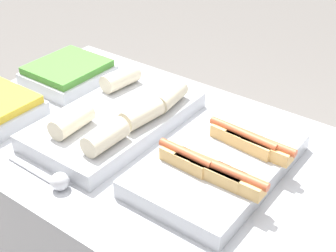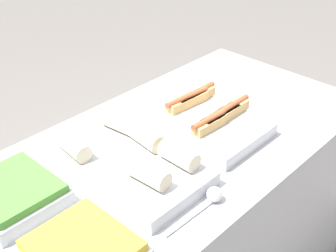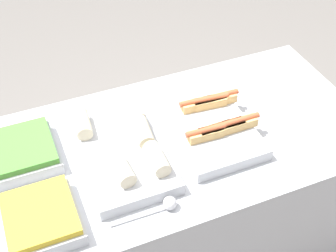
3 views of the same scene
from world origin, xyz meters
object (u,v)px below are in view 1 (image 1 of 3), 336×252
at_px(tray_hotdogs, 220,162).
at_px(tray_wraps, 117,117).
at_px(tray_side_back, 68,73).
at_px(serving_spoon_near, 55,180).

distance_m(tray_hotdogs, tray_wraps, 0.36).
bearing_deg(tray_side_back, tray_wraps, -19.39).
height_order(tray_hotdogs, tray_side_back, tray_hotdogs).
relative_size(tray_side_back, serving_spoon_near, 1.14).
bearing_deg(tray_hotdogs, tray_wraps, 179.57).
height_order(tray_hotdogs, serving_spoon_near, tray_hotdogs).
bearing_deg(tray_hotdogs, serving_spoon_near, -136.03).
distance_m(tray_side_back, serving_spoon_near, 0.57).
height_order(tray_side_back, serving_spoon_near, tray_side_back).
bearing_deg(tray_side_back, tray_hotdogs, -9.86).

